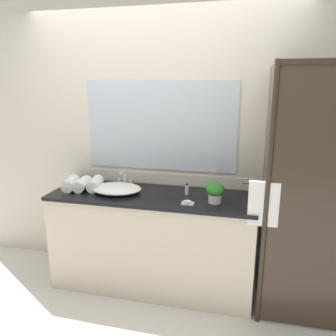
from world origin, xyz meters
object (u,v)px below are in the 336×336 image
at_px(sink_basin, 116,188).
at_px(faucet, 124,180).
at_px(soap_dish, 188,203).
at_px(rolled_towel_near_edge, 71,184).
at_px(amenity_bottle_shampoo, 187,189).
at_px(potted_plant, 215,191).
at_px(rolled_towel_middle, 82,184).
at_px(amenity_bottle_conditioner, 218,191).
at_px(rolled_towel_far_edge, 95,184).

xyz_separation_m(sink_basin, faucet, (-0.00, 0.20, 0.02)).
relative_size(soap_dish, rolled_towel_near_edge, 0.42).
bearing_deg(soap_dish, sink_basin, 167.22).
bearing_deg(sink_basin, amenity_bottle_shampoo, 6.99).
bearing_deg(potted_plant, rolled_towel_middle, 177.50).
xyz_separation_m(amenity_bottle_conditioner, amenity_bottle_shampoo, (-0.27, -0.05, 0.01)).
relative_size(sink_basin, amenity_bottle_shampoo, 4.53).
relative_size(rolled_towel_near_edge, rolled_towel_far_edge, 0.95).
height_order(amenity_bottle_conditioner, rolled_towel_near_edge, rolled_towel_near_edge).
bearing_deg(potted_plant, soap_dish, -157.03).
height_order(soap_dish, amenity_bottle_conditioner, amenity_bottle_conditioner).
height_order(amenity_bottle_shampoo, rolled_towel_near_edge, rolled_towel_near_edge).
height_order(sink_basin, rolled_towel_near_edge, rolled_towel_near_edge).
height_order(faucet, rolled_towel_near_edge, faucet).
bearing_deg(potted_plant, amenity_bottle_shampoo, 151.32).
bearing_deg(sink_basin, rolled_towel_near_edge, -176.90).
height_order(amenity_bottle_conditioner, amenity_bottle_shampoo, amenity_bottle_shampoo).
bearing_deg(rolled_towel_near_edge, amenity_bottle_shampoo, 5.39).
xyz_separation_m(sink_basin, potted_plant, (0.88, -0.06, 0.06)).
height_order(potted_plant, rolled_towel_near_edge, potted_plant).
distance_m(faucet, potted_plant, 0.92).
distance_m(amenity_bottle_conditioner, rolled_towel_middle, 1.23).
xyz_separation_m(amenity_bottle_shampoo, rolled_towel_middle, (-0.95, -0.09, 0.01)).
bearing_deg(soap_dish, potted_plant, 22.97).
bearing_deg(rolled_towel_middle, sink_basin, 2.04).
relative_size(potted_plant, rolled_towel_far_edge, 0.69).
relative_size(amenity_bottle_shampoo, rolled_towel_middle, 0.45).
relative_size(potted_plant, amenity_bottle_conditioner, 2.22).
xyz_separation_m(sink_basin, amenity_bottle_shampoo, (0.63, 0.08, 0.01)).
xyz_separation_m(faucet, amenity_bottle_shampoo, (0.63, -0.12, -0.00)).
distance_m(amenity_bottle_conditioner, rolled_towel_far_edge, 1.12).
relative_size(potted_plant, soap_dish, 1.71).
height_order(soap_dish, amenity_bottle_shampoo, amenity_bottle_shampoo).
relative_size(faucet, rolled_towel_middle, 0.76).
bearing_deg(rolled_towel_far_edge, amenity_bottle_conditioner, 5.21).
distance_m(sink_basin, potted_plant, 0.89).
relative_size(rolled_towel_middle, rolled_towel_far_edge, 0.90).
bearing_deg(amenity_bottle_shampoo, sink_basin, -173.01).
xyz_separation_m(faucet, amenity_bottle_conditioner, (0.90, -0.08, -0.01)).
height_order(potted_plant, amenity_bottle_shampoo, potted_plant).
distance_m(potted_plant, soap_dish, 0.24).
bearing_deg(soap_dish, rolled_towel_far_edge, 168.79).
bearing_deg(amenity_bottle_conditioner, rolled_towel_near_edge, -173.64).
bearing_deg(amenity_bottle_shampoo, rolled_towel_middle, -174.70).
bearing_deg(potted_plant, faucet, 163.26).
bearing_deg(amenity_bottle_shampoo, soap_dish, -78.03).
relative_size(sink_basin, rolled_towel_near_edge, 1.91).
bearing_deg(rolled_towel_far_edge, rolled_towel_near_edge, -167.89).
relative_size(soap_dish, amenity_bottle_shampoo, 1.00).
xyz_separation_m(faucet, rolled_towel_far_edge, (-0.22, -0.18, 0.00)).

